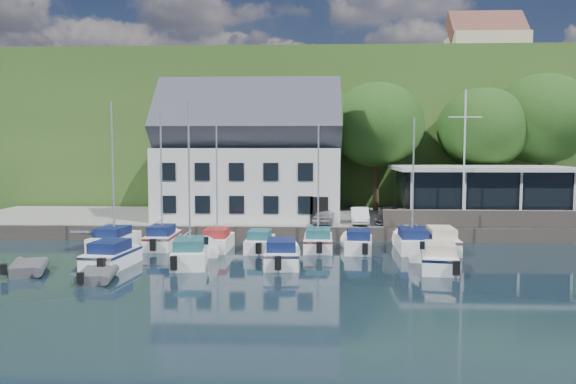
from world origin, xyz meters
The scene contains 34 objects.
ground centered at (0.00, 0.00, 0.00)m, with size 180.00×180.00×0.00m, color black.
quay centered at (0.00, 17.50, 0.50)m, with size 60.00×13.00×1.00m, color gray.
quay_face centered at (0.00, 11.00, 0.50)m, with size 60.00×0.30×1.00m, color #6F6358.
hillside centered at (0.00, 62.00, 8.00)m, with size 160.00×75.00×16.00m, color #29491B.
field_patch centered at (8.00, 70.00, 16.15)m, with size 50.00×30.00×0.30m, color #566331.
farmhouse centered at (22.00, 52.00, 20.10)m, with size 10.40×7.00×8.20m, color beige, non-canonical shape.
harbor_building centered at (-7.00, 16.50, 5.35)m, with size 14.40×8.20×8.70m, color silver, non-canonical shape.
club_pavilion centered at (11.00, 16.00, 3.05)m, with size 13.20×7.20×4.10m, color black, non-canonical shape.
seawall centered at (12.00, 11.40, 1.60)m, with size 18.00×0.50×1.20m, color #6F6358.
gangway centered at (-16.50, 9.00, 0.00)m, with size 1.20×6.00×1.40m, color silver, non-canonical shape.
car_silver centered at (-1.02, 12.97, 1.63)m, with size 1.49×3.70×1.26m, color #ADADB2.
car_white centered at (1.46, 12.91, 1.59)m, with size 1.25×3.60×1.19m, color silver.
car_dgrey centered at (3.45, 13.36, 1.55)m, with size 1.55×3.81×1.11m, color #2C2B30.
car_blue centered at (5.80, 13.80, 1.59)m, with size 1.36×3.44×1.18m, color navy.
flagpole centered at (8.64, 11.94, 5.79)m, with size 2.30×0.20×9.58m, color silver, non-canonical shape.
tree_1 centered at (-10.94, 21.98, 6.35)m, with size 7.83×7.83×10.70m, color #143710, non-canonical shape.
tree_2 centered at (-2.22, 21.86, 6.66)m, with size 8.29×8.29×11.33m, color #143710, non-canonical shape.
tree_3 centered at (3.61, 21.50, 6.62)m, with size 8.22×8.22×11.23m, color #143710, non-canonical shape.
tree_4 centered at (12.83, 21.85, 6.37)m, with size 7.86×7.86×10.75m, color #143710, non-canonical shape.
tree_5 centered at (18.19, 22.44, 7.01)m, with size 8.79×8.79×12.01m, color #143710, non-canonical shape.
boat_r1_0 centered at (-14.90, 7.76, 4.35)m, with size 2.08×6.23×8.70m, color white, non-canonical shape.
boat_r1_1 centered at (-11.79, 8.00, 4.60)m, with size 1.84×5.52×9.21m, color white, non-canonical shape.
boat_r1_2 centered at (-8.10, 7.55, 4.30)m, with size 1.84×5.46×8.59m, color white, non-canonical shape.
boat_r1_3 centered at (-5.33, 7.24, 0.68)m, with size 1.72×4.95×1.35m, color white, non-canonical shape.
boat_r1_4 centered at (-1.63, 7.78, 4.30)m, with size 1.95×5.68×8.61m, color white, non-canonical shape.
boat_r1_5 centered at (0.92, 7.24, 0.70)m, with size 1.79×5.08×1.40m, color white, non-canonical shape.
boat_r1_6 centered at (4.35, 7.72, 4.50)m, with size 2.10×6.42×8.99m, color white, non-canonical shape.
boat_r1_7 centered at (6.12, 7.72, 0.77)m, with size 1.96×6.78×1.54m, color white, non-canonical shape.
boat_r2_0 centered at (-13.02, 2.05, 0.75)m, with size 2.04×5.73×1.50m, color white, non-canonical shape.
boat_r2_1 centered at (-8.85, 2.90, 4.63)m, with size 2.03×6.28×9.25m, color white, non-canonical shape.
boat_r2_2 centered at (-3.71, 2.90, 0.74)m, with size 2.03×5.48×1.48m, color white, non-canonical shape.
boat_r2_4 centered at (4.80, 2.16, 0.74)m, with size 2.00×5.69×1.47m, color white, non-canonical shape.
dinghy_0 centered at (-16.87, 0.44, 0.38)m, with size 1.97×3.28×0.77m, color #3D3E42, non-canonical shape.
dinghy_1 centered at (-12.64, -1.07, 0.35)m, with size 1.81×3.01×0.70m, color #3D3E42, non-canonical shape.
Camera 1 is at (-2.06, -27.91, 6.54)m, focal length 35.00 mm.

